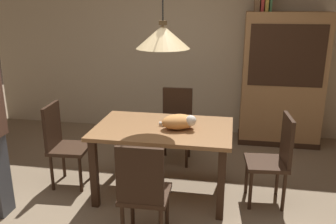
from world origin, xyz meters
TOP-DOWN VIEW (x-y plane):
  - ground at (0.00, 0.00)m, footprint 10.00×10.00m
  - back_wall at (0.00, 2.65)m, footprint 6.40×0.10m
  - dining_table at (-0.02, 0.59)m, footprint 1.40×0.90m
  - chair_far_back at (-0.02, 1.47)m, footprint 0.41×0.41m
  - chair_right_side at (1.11, 0.60)m, footprint 0.43×0.43m
  - chair_left_side at (-1.15, 0.59)m, footprint 0.43×0.43m
  - chair_near_front at (-0.02, -0.29)m, footprint 0.41×0.41m
  - cat_sleeping at (0.15, 0.56)m, footprint 0.41×0.33m
  - pendant_lamp at (-0.02, 0.59)m, footprint 0.52×0.52m
  - hutch_bookcase at (1.34, 2.32)m, footprint 1.12×0.45m
  - book_brown_thick at (0.92, 2.32)m, footprint 0.06×0.24m
  - book_red_tall at (0.99, 2.32)m, footprint 0.04×0.22m
  - book_yellow_short at (1.05, 2.32)m, footprint 0.04×0.20m
  - book_green_slim at (1.10, 2.32)m, footprint 0.03×0.20m

SIDE VIEW (x-z plane):
  - ground at x=0.00m, z-range 0.00..0.00m
  - chair_far_back at x=-0.02m, z-range 0.05..0.98m
  - chair_right_side at x=1.11m, z-range 0.05..0.98m
  - chair_left_side at x=-1.15m, z-range 0.05..0.98m
  - chair_near_front at x=-0.02m, z-range 0.05..0.98m
  - dining_table at x=-0.02m, z-range 0.27..1.02m
  - cat_sleeping at x=0.15m, z-range 0.75..0.90m
  - hutch_bookcase at x=1.34m, z-range -0.04..1.81m
  - back_wall at x=0.00m, z-range 0.00..2.90m
  - pendant_lamp at x=-0.02m, z-range 1.01..2.31m
  - book_yellow_short at x=1.05m, z-range 1.85..2.03m
  - book_brown_thick at x=0.92m, z-range 1.85..2.07m
  - book_green_slim at x=1.10m, z-range 1.85..2.11m
  - book_red_tall at x=0.99m, z-range 1.85..2.13m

